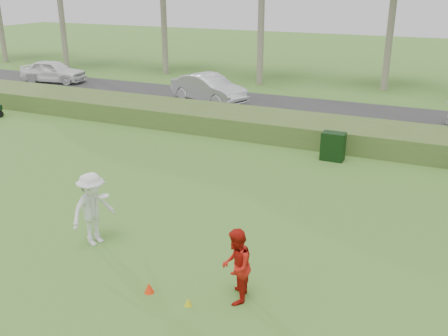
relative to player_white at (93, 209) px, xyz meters
The scene contains 10 objects.
ground 2.46m from the player_white, 12.77° to the right, with size 120.00×120.00×0.00m, color #3E7527.
reed_strip 11.72m from the player_white, 79.22° to the left, with size 80.00×3.00×0.90m, color #456327.
park_road 16.68m from the player_white, 82.44° to the left, with size 80.00×6.00×0.06m, color #2D2D2D.
player_white is the anchor object (origin of this frame).
player_red 4.52m from the player_white, 10.24° to the right, with size 0.84×0.65×1.72m, color red.
cone_orange 3.02m from the player_white, 27.96° to the right, with size 0.22×0.22×0.25m, color #FF360D.
cone_yellow 3.96m from the player_white, 21.54° to the right, with size 0.17×0.17×0.19m, color yellow.
utility_cabinet 10.20m from the player_white, 65.36° to the left, with size 0.89×0.56×1.12m, color black.
car_left 24.03m from the player_white, 134.76° to the left, with size 1.79×4.45×1.52m, color white.
car_mid 16.66m from the player_white, 105.63° to the left, with size 1.68×4.82×1.59m, color silver.
Camera 1 is at (5.87, -8.87, 6.61)m, focal length 40.00 mm.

